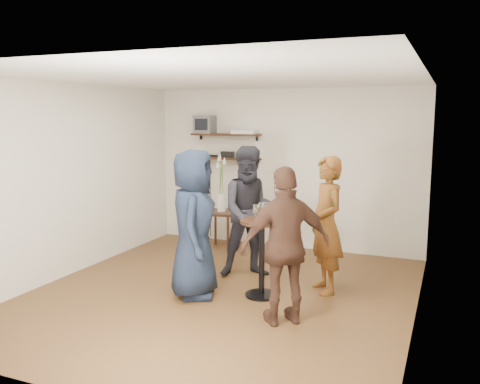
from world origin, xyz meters
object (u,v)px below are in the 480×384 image
person_navy (194,224)px  radio (228,154)px  person_dark (251,212)px  dvd_deck (245,132)px  person_plaid (326,225)px  person_brown (286,246)px  drinks_table (262,247)px  crt_monitor (205,124)px  side_table (221,217)px

person_navy → radio: bearing=-6.3°
radio → person_dark: 1.96m
dvd_deck → person_plaid: (1.80, -1.77, -1.05)m
person_dark → person_brown: person_dark is taller
person_brown → dvd_deck: bearing=-98.5°
drinks_table → radio: bearing=122.9°
person_plaid → person_dark: person_dark is taller
crt_monitor → person_plaid: bearing=-35.0°
crt_monitor → person_brown: crt_monitor is taller
drinks_table → person_plaid: 0.85m
crt_monitor → radio: bearing=0.0°
radio → person_plaid: 2.84m
dvd_deck → person_navy: size_ratio=0.22×
person_dark → drinks_table: bearing=-90.0°
crt_monitor → person_navy: (1.11, -2.54, -1.13)m
radio → person_brown: (1.95, -2.89, -0.69)m
dvd_deck → person_navy: 2.76m
dvd_deck → radio: 0.49m
person_dark → person_brown: bearing=-86.2°
person_plaid → person_brown: bearing=-43.7°
radio → person_navy: person_navy is taller
person_navy → drinks_table: bearing=-90.0°
person_navy → person_brown: bearing=-126.7°
side_table → person_brown: size_ratio=0.38×
person_plaid → person_navy: size_ratio=0.95×
crt_monitor → drinks_table: crt_monitor is taller
dvd_deck → person_plaid: 2.74m
side_table → crt_monitor: bearing=138.9°
dvd_deck → person_dark: dvd_deck is taller
drinks_table → person_dark: size_ratio=0.53×
radio → person_navy: 2.71m
radio → drinks_table: radio is taller
radio → person_brown: 3.55m
person_plaid → person_brown: size_ratio=1.02×
person_dark → person_navy: (-0.34, -1.00, 0.01)m
drinks_table → person_plaid: size_ratio=0.56×
crt_monitor → side_table: 1.63m
crt_monitor → dvd_deck: (0.73, 0.00, -0.12)m
side_table → person_navy: bearing=-73.8°
radio → side_table: (0.08, -0.43, -0.99)m
person_plaid → person_brown: (-0.16, -1.11, -0.01)m
person_plaid → dvd_deck: bearing=-169.9°
drinks_table → person_navy: size_ratio=0.53×
crt_monitor → drinks_table: (1.87, -2.24, -1.41)m
crt_monitor → side_table: crt_monitor is taller
person_navy → person_brown: (1.26, -0.34, -0.06)m
crt_monitor → person_brown: 3.92m
crt_monitor → person_navy: 2.99m
crt_monitor → person_navy: size_ratio=0.18×
dvd_deck → person_dark: (0.72, -1.54, -1.01)m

